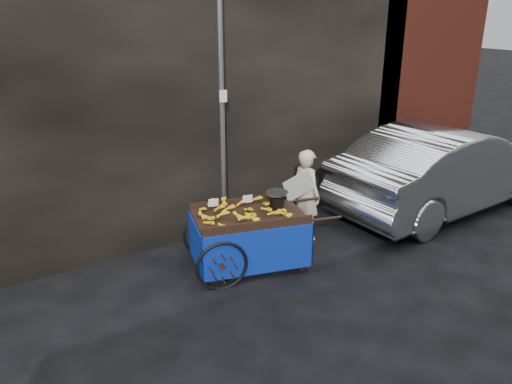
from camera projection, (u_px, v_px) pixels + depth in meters
ground at (251, 278)px, 7.18m from camera, size 80.00×80.00×0.00m
building_wall at (190, 79)px, 8.56m from camera, size 13.50×2.00×5.00m
street_pole at (222, 121)px, 7.65m from camera, size 0.12×0.10×4.00m
banana_cart at (246, 220)px, 7.27m from camera, size 2.38×1.52×1.20m
vendor at (306, 195)px, 8.17m from camera, size 0.80×0.59×1.53m
plastic_bag at (293, 249)px, 7.77m from camera, size 0.28×0.22×0.25m
parked_car at (445, 168)px, 9.41m from camera, size 4.95×1.92×1.61m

